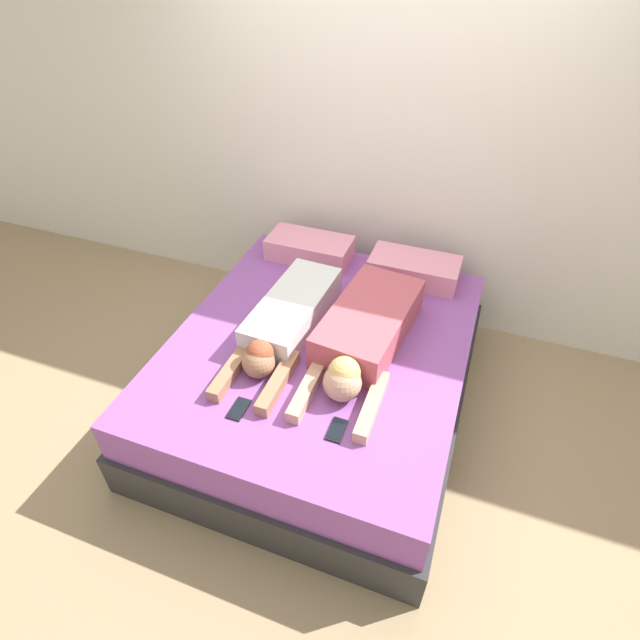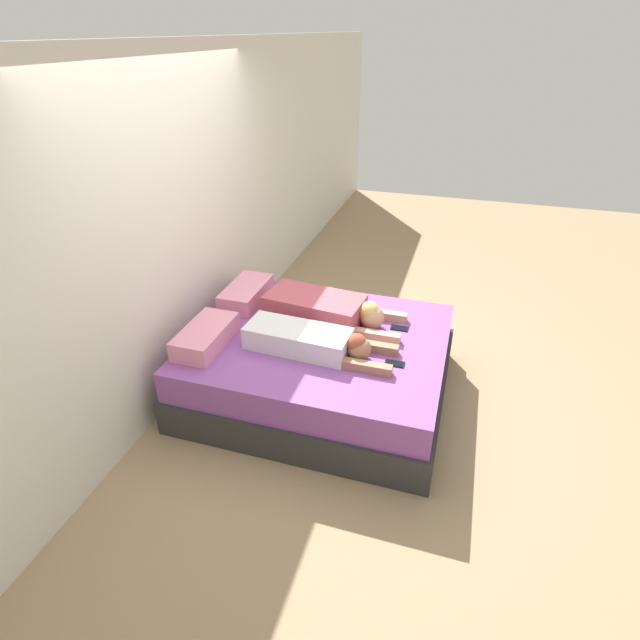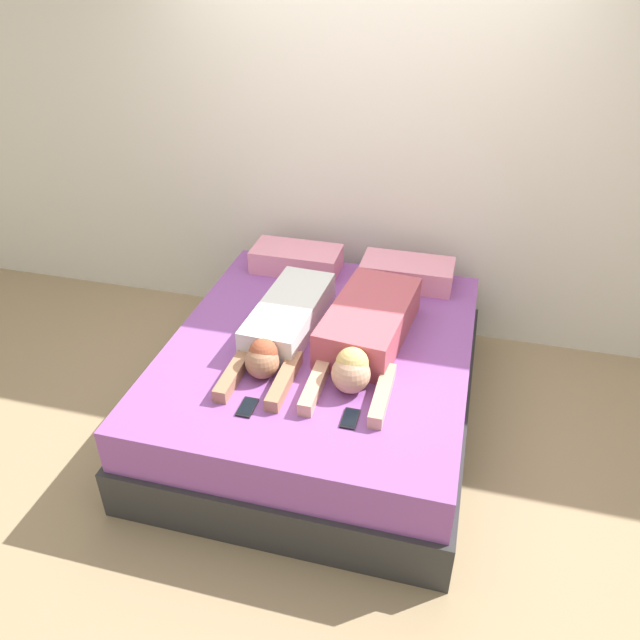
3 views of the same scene
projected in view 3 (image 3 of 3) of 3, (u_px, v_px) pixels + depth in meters
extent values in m
plane|color=#9E8460|center=(320.00, 415.00, 3.80)|extent=(12.00, 12.00, 0.00)
cube|color=silver|center=(365.00, 147.00, 4.03)|extent=(12.00, 0.06, 2.60)
cube|color=#2D2D2D|center=(320.00, 397.00, 3.72)|extent=(1.72, 2.01, 0.29)
cube|color=#8C4C9E|center=(320.00, 361.00, 3.57)|extent=(1.66, 1.95, 0.25)
cube|color=pink|center=(297.00, 259.00, 4.19)|extent=(0.58, 0.30, 0.15)
cube|color=pink|center=(407.00, 273.00, 4.03)|extent=(0.58, 0.30, 0.15)
cube|color=silver|center=(289.00, 314.00, 3.59)|extent=(0.35, 0.80, 0.18)
sphere|color=#A37051|center=(262.00, 362.00, 3.20)|extent=(0.18, 0.18, 0.18)
sphere|color=#99472D|center=(263.00, 353.00, 3.20)|extent=(0.15, 0.15, 0.15)
cube|color=#A37051|center=(235.00, 372.00, 3.22)|extent=(0.07, 0.43, 0.07)
cube|color=#A37051|center=(284.00, 380.00, 3.16)|extent=(0.07, 0.43, 0.07)
cube|color=#B24C59|center=(369.00, 321.00, 3.49)|extent=(0.48, 0.83, 0.21)
sphere|color=tan|center=(351.00, 374.00, 3.10)|extent=(0.20, 0.20, 0.20)
sphere|color=#D8B266|center=(352.00, 364.00, 3.10)|extent=(0.17, 0.17, 0.17)
cube|color=tan|center=(316.00, 384.00, 3.14)|extent=(0.07, 0.44, 0.07)
cube|color=tan|center=(382.00, 395.00, 3.06)|extent=(0.07, 0.44, 0.07)
cube|color=black|center=(247.00, 407.00, 3.03)|extent=(0.07, 0.14, 0.01)
cube|color=black|center=(247.00, 406.00, 3.03)|extent=(0.06, 0.12, 0.00)
cube|color=black|center=(350.00, 419.00, 2.96)|extent=(0.07, 0.14, 0.01)
cube|color=black|center=(350.00, 418.00, 2.96)|extent=(0.06, 0.12, 0.00)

